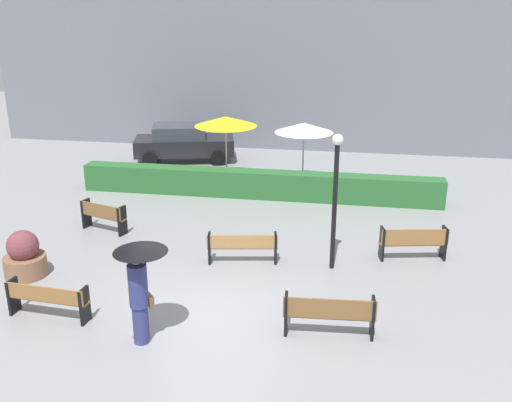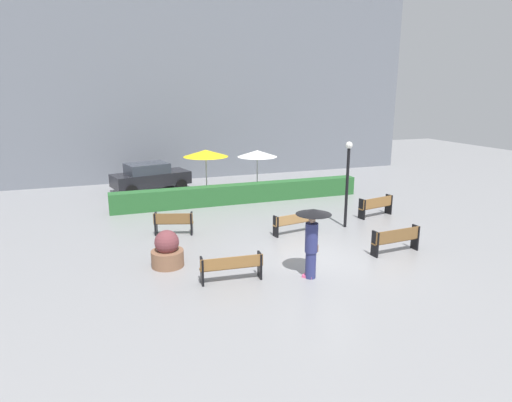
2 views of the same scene
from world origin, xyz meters
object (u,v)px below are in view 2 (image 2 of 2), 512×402
object	(u,v)px
bench_near_left	(232,266)
pedestrian_with_umbrella	(312,232)
bench_far_left	(174,222)
patio_umbrella_yellow	(206,153)
patio_umbrella_white	(257,154)
lamp_post	(348,175)
planter_pot	(167,251)
parked_car	(150,176)
bench_far_right	(376,205)
bench_mid_center	(295,222)
bench_near_right	(396,239)

from	to	relation	value
bench_near_left	pedestrian_with_umbrella	xyz separation A→B (m)	(2.35, -0.50, 0.94)
bench_far_left	patio_umbrella_yellow	xyz separation A→B (m)	(2.59, 5.33, 1.86)
bench_far_left	pedestrian_with_umbrella	world-z (taller)	pedestrian_with_umbrella
pedestrian_with_umbrella	patio_umbrella_white	world-z (taller)	patio_umbrella_white
lamp_post	patio_umbrella_white	world-z (taller)	lamp_post
planter_pot	lamp_post	size ratio (longest dim) A/B	0.34
parked_car	bench_far_right	bearing A→B (deg)	-44.48
bench_mid_center	lamp_post	distance (m)	2.89
bench_mid_center	bench_far_left	world-z (taller)	bench_far_left
patio_umbrella_yellow	patio_umbrella_white	size ratio (longest dim) A/B	1.07
bench_near_left	parked_car	size ratio (longest dim) A/B	0.42
bench_near_left	patio_umbrella_white	world-z (taller)	patio_umbrella_white
bench_near_right	bench_far_right	world-z (taller)	bench_far_right
pedestrian_with_umbrella	lamp_post	size ratio (longest dim) A/B	0.60
bench_far_right	bench_far_left	world-z (taller)	bench_far_right
lamp_post	bench_far_right	bearing A→B (deg)	22.55
bench_near_right	planter_pot	size ratio (longest dim) A/B	1.58
parked_car	planter_pot	bearing A→B (deg)	-93.72
bench_far_right	bench_far_left	size ratio (longest dim) A/B	1.18
bench_near_right	bench_far_left	bearing A→B (deg)	146.41
bench_mid_center	pedestrian_with_umbrella	world-z (taller)	pedestrian_with_umbrella
pedestrian_with_umbrella	planter_pot	xyz separation A→B (m)	(-3.96, 2.32, -0.91)
patio_umbrella_yellow	parked_car	xyz separation A→B (m)	(-2.55, 2.93, -1.57)
bench_mid_center	bench_far_right	bearing A→B (deg)	12.41
bench_near_right	bench_mid_center	world-z (taller)	bench_near_right
pedestrian_with_umbrella	bench_near_left	bearing A→B (deg)	167.94
lamp_post	pedestrian_with_umbrella	bearing A→B (deg)	-131.59
bench_far_left	parked_car	bearing A→B (deg)	89.75
bench_far_left	parked_car	distance (m)	8.27
planter_pot	patio_umbrella_yellow	bearing A→B (deg)	68.66
bench_near_right	patio_umbrella_white	world-z (taller)	patio_umbrella_white
pedestrian_with_umbrella	patio_umbrella_white	bearing A→B (deg)	78.63
pedestrian_with_umbrella	patio_umbrella_yellow	size ratio (longest dim) A/B	0.83
bench_near_left	bench_near_right	distance (m)	6.03
bench_near_right	pedestrian_with_umbrella	xyz separation A→B (m)	(-3.67, -0.81, 0.89)
planter_pot	parked_car	bearing A→B (deg)	86.28
patio_umbrella_yellow	parked_car	size ratio (longest dim) A/B	0.57
bench_far_left	bench_near_left	bearing A→B (deg)	-79.58
patio_umbrella_white	parked_car	xyz separation A→B (m)	(-5.41, 2.75, -1.39)
bench_near_right	bench_far_left	size ratio (longest dim) A/B	1.23
bench_far_right	patio_umbrella_yellow	xyz separation A→B (m)	(-6.36, 5.82, 1.86)
bench_near_left	bench_far_left	size ratio (longest dim) A/B	1.22
bench_near_right	bench_far_right	xyz separation A→B (m)	(2.02, 4.11, -0.01)
lamp_post	planter_pot	bearing A→B (deg)	-167.05
bench_mid_center	patio_umbrella_white	distance (m)	7.24
bench_near_right	lamp_post	world-z (taller)	lamp_post
bench_near_right	bench_far_left	distance (m)	8.31
bench_far_right	planter_pot	distance (m)	10.00
bench_far_right	pedestrian_with_umbrella	bearing A→B (deg)	-139.14
bench_near_right	planter_pot	distance (m)	7.78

